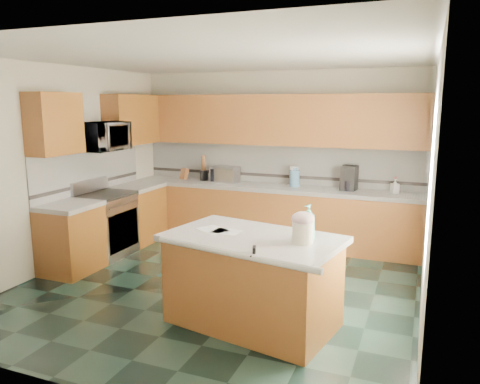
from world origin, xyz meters
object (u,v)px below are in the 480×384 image
at_px(soap_bottle_island, 308,222).
at_px(treat_jar, 303,232).
at_px(toaster_oven, 225,175).
at_px(coffee_maker, 349,178).
at_px(island_top, 253,239).
at_px(island_base, 252,283).
at_px(knife_block, 184,174).

bearing_deg(soap_bottle_island, treat_jar, -84.13).
distance_m(toaster_oven, coffee_maker, 2.00).
height_order(island_top, toaster_oven, toaster_oven).
bearing_deg(island_top, island_base, 0.00).
relative_size(island_base, soap_bottle_island, 4.62).
xyz_separation_m(soap_bottle_island, toaster_oven, (-2.06, 2.75, -0.05)).
distance_m(island_top, knife_block, 3.62).
relative_size(island_base, knife_block, 8.32).
xyz_separation_m(island_base, toaster_oven, (-1.52, 2.81, 0.61)).
bearing_deg(island_top, knife_block, 139.73).
bearing_deg(island_top, coffee_maker, 91.08).
bearing_deg(island_top, soap_bottle_island, 16.90).
relative_size(island_top, toaster_oven, 3.91).
distance_m(treat_jar, toaster_oven, 3.51).
height_order(toaster_oven, coffee_maker, coffee_maker).
height_order(treat_jar, knife_block, treat_jar).
distance_m(island_base, soap_bottle_island, 0.85).
distance_m(island_top, soap_bottle_island, 0.57).
xyz_separation_m(island_top, coffee_maker, (0.48, 2.84, 0.21)).
height_order(soap_bottle_island, knife_block, soap_bottle_island).
bearing_deg(knife_block, treat_jar, -29.88).
xyz_separation_m(knife_block, toaster_oven, (0.75, 0.00, 0.03)).
height_order(treat_jar, toaster_oven, toaster_oven).
height_order(island_base, knife_block, knife_block).
relative_size(island_base, coffee_maker, 4.30).
xyz_separation_m(island_base, treat_jar, (0.51, -0.05, 0.59)).
relative_size(knife_block, coffee_maker, 0.52).
bearing_deg(toaster_oven, treat_jar, -54.17).
distance_m(treat_jar, coffee_maker, 2.89).
bearing_deg(knife_block, soap_bottle_island, -28.47).
bearing_deg(treat_jar, coffee_maker, 67.24).
distance_m(knife_block, toaster_oven, 0.75).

